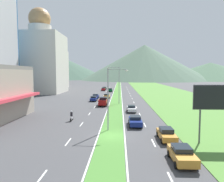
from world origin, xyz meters
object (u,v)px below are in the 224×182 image
object	(u,v)px
car_1	(182,154)
car_3	(110,90)
billboard_roadside	(217,100)
car_9	(135,121)
street_lamp_near	(110,95)
car_8	(103,89)
motorcycle_rider	(72,117)
pickup_truck_0	(103,102)
street_lamp_mid	(118,83)
car_0	(166,134)
car_7	(131,109)
car_6	(104,88)
car_4	(94,98)
car_2	(107,96)
car_5	(96,96)

from	to	relation	value
car_1	car_3	distance (m)	75.30
billboard_roadside	car_9	bearing A→B (deg)	136.74
street_lamp_near	car_8	world-z (taller)	street_lamp_near
motorcycle_rider	pickup_truck_0	bearing A→B (deg)	-12.54
street_lamp_mid	car_8	size ratio (longest dim) A/B	2.22
car_0	car_7	bearing A→B (deg)	-170.08
car_7	motorcycle_rider	bearing A→B (deg)	-50.16
billboard_roadside	car_0	size ratio (longest dim) A/B	1.56
billboard_roadside	car_6	bearing A→B (deg)	103.04
car_8	motorcycle_rider	distance (m)	64.13
car_4	car_8	bearing A→B (deg)	0.13
car_8	pickup_truck_0	xyz separation A→B (m)	(3.58, -46.10, 0.22)
car_2	car_7	distance (m)	25.14
car_7	car_9	world-z (taller)	car_9
car_3	car_5	xyz separation A→B (m)	(-3.64, -25.08, -0.05)
car_8	car_2	bearing A→B (deg)	-173.47
car_7	motorcycle_rider	xyz separation A→B (m)	(-10.82, -9.03, 0.02)
street_lamp_near	car_1	xyz separation A→B (m)	(7.11, -10.62, -4.40)
billboard_roadside	car_0	world-z (taller)	billboard_roadside
motorcycle_rider	car_2	bearing A→B (deg)	-6.80
car_5	car_4	bearing A→B (deg)	-178.42
car_1	pickup_truck_0	size ratio (longest dim) A/B	0.78
car_9	car_6	bearing A→B (deg)	-172.04
car_1	car_0	bearing A→B (deg)	179.79
street_lamp_near	car_5	xyz separation A→B (m)	(-6.65, 38.91, -4.42)
street_lamp_mid	billboard_roadside	xyz separation A→B (m)	(11.72, -31.94, -0.56)
car_3	car_7	world-z (taller)	car_3
car_0	car_3	bearing A→B (deg)	-171.51
street_lamp_near	motorcycle_rider	world-z (taller)	street_lamp_near
car_6	car_7	xyz separation A→B (m)	(10.41, -62.26, -0.01)
car_2	car_0	bearing A→B (deg)	-166.73
car_9	pickup_truck_0	world-z (taller)	pickup_truck_0
car_1	motorcycle_rider	bearing A→B (deg)	-139.31
car_5	car_7	xyz separation A→B (m)	(10.49, -24.11, -0.03)
car_4	motorcycle_rider	distance (m)	26.38
car_1	car_3	xyz separation A→B (m)	(-10.13, 74.61, 0.03)
car_8	car_9	bearing A→B (deg)	-171.22
car_1	car_6	xyz separation A→B (m)	(-13.69, 87.68, -0.04)
street_lamp_near	car_8	xyz separation A→B (m)	(-6.55, 69.89, -4.41)
car_5	car_8	bearing A→B (deg)	-0.18
street_lamp_mid	car_1	world-z (taller)	street_lamp_mid
street_lamp_mid	car_5	world-z (taller)	street_lamp_mid
car_2	car_8	world-z (taller)	car_2
street_lamp_near	car_2	distance (m)	39.35
car_8	car_9	xyz separation A→B (m)	(10.35, -66.99, 0.01)
car_3	motorcycle_rider	distance (m)	58.36
car_1	car_9	world-z (taller)	car_9
car_2	car_1	bearing A→B (deg)	-168.46
car_8	pickup_truck_0	size ratio (longest dim) A/B	0.83
street_lamp_mid	car_4	bearing A→B (deg)	142.82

